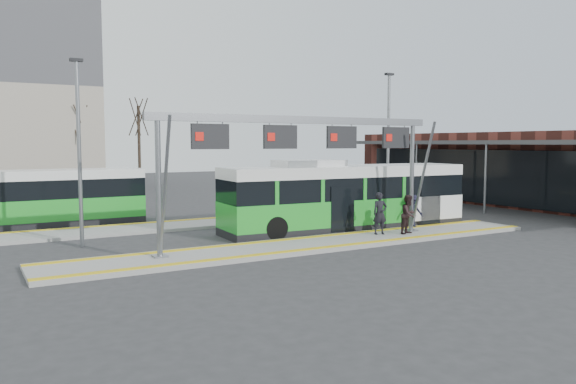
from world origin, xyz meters
The scene contains 16 objects.
ground centered at (0.00, 0.00, 0.00)m, with size 120.00×120.00×0.00m, color #2D2D30.
platform_main centered at (0.00, 0.00, 0.07)m, with size 22.00×3.00×0.15m, color gray.
platform_second centered at (-4.00, 8.00, 0.07)m, with size 20.00×3.00×0.15m, color gray.
tactile_main centered at (0.00, 0.00, 0.16)m, with size 22.00×2.65×0.02m.
tactile_second centered at (-4.00, 9.15, 0.16)m, with size 20.00×0.35×0.02m.
gantry centered at (-0.35, 0.25, 4.30)m, with size 13.00×1.68×5.20m.
station_building centered at (21.83, 4.00, 2.53)m, with size 11.50×32.00×5.00m.
hero_bus centered at (3.67, 2.99, 1.59)m, with size 12.73×3.35×3.46m.
bg_bus_green centered at (-9.88, 11.72, 1.42)m, with size 11.54×2.50×2.88m.
passenger_a centered at (3.62, 0.28, 1.10)m, with size 0.69×0.45×1.90m, color black.
passenger_b centered at (4.85, -0.26, 1.04)m, with size 0.86×0.67×1.78m, color black.
passenger_c centered at (6.38, 1.10, 0.94)m, with size 1.02×0.59×1.59m, color black.
tree_left centered at (-4.10, 30.41, 5.82)m, with size 1.40×1.40×7.67m.
tree_mid centered at (2.05, 34.23, 6.69)m, with size 1.40×1.40×8.82m.
lamp_west centered at (-8.45, 4.54, 4.05)m, with size 0.50×0.25×7.62m.
lamp_east centered at (8.10, 5.10, 4.30)m, with size 0.50×0.25×8.12m.
Camera 1 is at (-12.49, -19.33, 4.26)m, focal length 35.00 mm.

